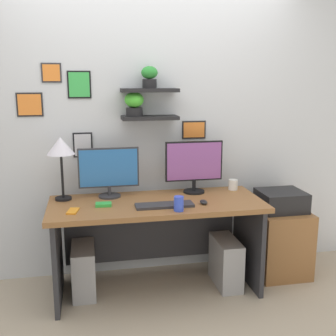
{
  "coord_description": "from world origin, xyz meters",
  "views": [
    {
      "loc": [
        -0.52,
        -3.09,
        1.7
      ],
      "look_at": [
        0.1,
        0.05,
        1.01
      ],
      "focal_mm": 44.48,
      "sensor_mm": 36.0,
      "label": 1
    }
  ],
  "objects": [
    {
      "name": "monitor_left",
      "position": [
        -0.36,
        0.22,
        0.97
      ],
      "size": [
        0.49,
        0.18,
        0.4
      ],
      "color": "#2D2D33",
      "rests_on": "desk"
    },
    {
      "name": "computer_tower_right",
      "position": [
        0.58,
        -0.03,
        0.2
      ],
      "size": [
        0.18,
        0.4,
        0.4
      ],
      "primitive_type": "cube",
      "color": "#99999E",
      "rests_on": "ground"
    },
    {
      "name": "back_wall_assembly",
      "position": [
        -0.0,
        0.44,
        1.36
      ],
      "size": [
        4.4,
        0.24,
        2.7
      ],
      "color": "silver",
      "rests_on": "ground"
    },
    {
      "name": "printer",
      "position": [
        1.11,
        0.11,
        0.66
      ],
      "size": [
        0.38,
        0.34,
        0.17
      ],
      "primitive_type": "cube",
      "color": "black",
      "rests_on": "drawer_cabinet"
    },
    {
      "name": "water_cup",
      "position": [
        0.12,
        -0.26,
        0.81
      ],
      "size": [
        0.07,
        0.07,
        0.11
      ],
      "primitive_type": "cylinder",
      "color": "blue",
      "rests_on": "desk"
    },
    {
      "name": "monitor_right",
      "position": [
        0.36,
        0.22,
        0.99
      ],
      "size": [
        0.49,
        0.18,
        0.44
      ],
      "color": "black",
      "rests_on": "desk"
    },
    {
      "name": "coffee_mug",
      "position": [
        0.71,
        0.23,
        0.8
      ],
      "size": [
        0.08,
        0.08,
        0.09
      ],
      "primitive_type": "cylinder",
      "color": "white",
      "rests_on": "desk"
    },
    {
      "name": "desk",
      "position": [
        0.0,
        0.06,
        0.54
      ],
      "size": [
        1.68,
        0.68,
        0.75
      ],
      "color": "brown",
      "rests_on": "ground"
    },
    {
      "name": "drawer_cabinet",
      "position": [
        1.11,
        0.11,
        0.29
      ],
      "size": [
        0.44,
        0.5,
        0.58
      ],
      "primitive_type": "cube",
      "color": "brown",
      "rests_on": "ground"
    },
    {
      "name": "desk_lamp",
      "position": [
        -0.72,
        0.2,
        1.16
      ],
      "size": [
        0.22,
        0.22,
        0.5
      ],
      "color": "black",
      "rests_on": "desk"
    },
    {
      "name": "ground_plane",
      "position": [
        0.0,
        0.0,
        0.0
      ],
      "size": [
        8.0,
        8.0,
        0.0
      ],
      "primitive_type": "plane",
      "color": "tan"
    },
    {
      "name": "cell_phone",
      "position": [
        -0.64,
        -0.13,
        0.76
      ],
      "size": [
        0.1,
        0.15,
        0.01
      ],
      "primitive_type": "cube",
      "rotation": [
        0.0,
        0.0,
        -0.2
      ],
      "color": "orange",
      "rests_on": "desk"
    },
    {
      "name": "keyboard",
      "position": [
        0.04,
        -0.13,
        0.76
      ],
      "size": [
        0.44,
        0.14,
        0.02
      ],
      "primitive_type": "cube",
      "color": "#2D2D33",
      "rests_on": "desk"
    },
    {
      "name": "computer_mouse",
      "position": [
        0.35,
        -0.13,
        0.77
      ],
      "size": [
        0.06,
        0.09,
        0.03
      ],
      "primitive_type": "ellipsoid",
      "color": "black",
      "rests_on": "desk"
    },
    {
      "name": "scissors_tray",
      "position": [
        -0.42,
        -0.03,
        0.76
      ],
      "size": [
        0.13,
        0.09,
        0.02
      ],
      "primitive_type": "cube",
      "rotation": [
        0.0,
        0.0,
        -0.07
      ],
      "color": "green",
      "rests_on": "desk"
    },
    {
      "name": "computer_tower_left",
      "position": [
        -0.59,
        0.06,
        0.2
      ],
      "size": [
        0.18,
        0.4,
        0.39
      ],
      "primitive_type": "cube",
      "color": "#99999E",
      "rests_on": "ground"
    }
  ]
}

